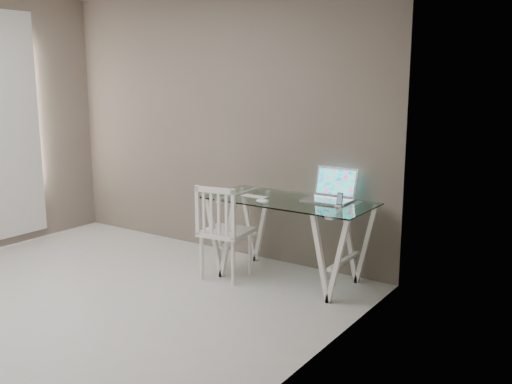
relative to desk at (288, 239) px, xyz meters
The scene contains 7 objects.
room 2.54m from the desk, 122.82° to the right, with size 4.50×4.52×2.71m.
desk is the anchor object (origin of this frame).
chair 0.61m from the desk, 145.91° to the right, with size 0.45×0.45×0.88m.
laptop 0.57m from the desk, 32.94° to the left, with size 0.40×0.35×0.28m.
keyboard 0.49m from the desk, 166.17° to the right, with size 0.26×0.11×0.01m, color silver.
mouse 0.47m from the desk, 114.71° to the right, with size 0.12×0.07×0.04m, color white.
phone_dock 0.63m from the desk, ahead, with size 0.06×0.06×0.12m.
Camera 1 is at (3.63, -2.42, 1.82)m, focal length 40.00 mm.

